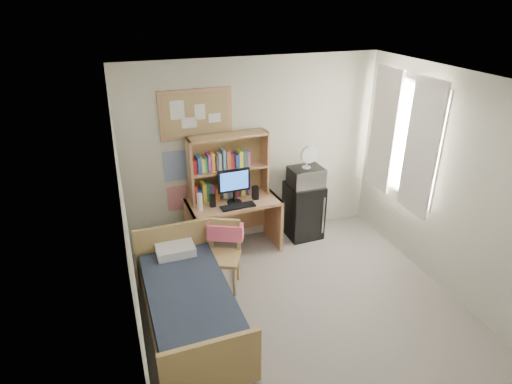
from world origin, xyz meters
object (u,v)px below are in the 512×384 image
object	(u,v)px
bulletin_board	(196,114)
microwave	(306,177)
speaker_left	(213,201)
desk	(234,226)
mini_fridge	(303,210)
monitor	(234,187)
speaker_right	(255,193)
desk_fan	(307,158)
bed	(190,309)
desk_chair	(223,257)

from	to	relation	value
bulletin_board	microwave	world-z (taller)	bulletin_board
bulletin_board	speaker_left	distance (m)	1.13
desk	mini_fridge	world-z (taller)	mini_fridge
monitor	speaker_right	xyz separation A→B (m)	(0.30, 0.01, -0.14)
monitor	desk_fan	xyz separation A→B (m)	(1.09, 0.11, 0.24)
monitor	speaker_left	xyz separation A→B (m)	(-0.30, -0.01, -0.15)
mini_fridge	desk_fan	size ratio (longest dim) A/B	2.73
desk	monitor	distance (m)	0.62
bulletin_board	bed	bearing A→B (deg)	-106.88
bulletin_board	desk_fan	bearing A→B (deg)	-10.33
desk	monitor	world-z (taller)	monitor
bulletin_board	microwave	xyz separation A→B (m)	(1.46, -0.27, -0.96)
bulletin_board	desk	bearing A→B (deg)	-40.06
bulletin_board	desk	xyz separation A→B (m)	(0.37, -0.31, -1.53)
mini_fridge	desk_fan	bearing A→B (deg)	-90.00
speaker_left	desk_fan	bearing A→B (deg)	2.22
mini_fridge	speaker_right	distance (m)	0.92
bulletin_board	monitor	world-z (taller)	bulletin_board
bed	monitor	bearing A→B (deg)	54.11
desk	microwave	world-z (taller)	microwave
bulletin_board	speaker_right	xyz separation A→B (m)	(0.68, -0.36, -1.05)
monitor	speaker_right	world-z (taller)	monitor
desk_chair	speaker_right	xyz separation A→B (m)	(0.66, 0.73, 0.43)
desk_chair	mini_fridge	bearing A→B (deg)	55.06
mini_fridge	monitor	xyz separation A→B (m)	(-1.09, -0.13, 0.59)
desk	mini_fridge	size ratio (longest dim) A/B	1.50
speaker_right	speaker_left	bearing A→B (deg)	-180.00
desk_chair	bulletin_board	bearing A→B (deg)	115.93
desk_chair	speaker_right	distance (m)	1.07
microwave	desk_fan	bearing A→B (deg)	0.00
mini_fridge	microwave	size ratio (longest dim) A/B	1.79
desk_fan	desk	bearing A→B (deg)	-179.38
bulletin_board	speaker_right	bearing A→B (deg)	-27.99
speaker_left	microwave	xyz separation A→B (m)	(1.39, 0.12, 0.10)
bed	speaker_right	size ratio (longest dim) A/B	9.50
bed	microwave	world-z (taller)	microwave
mini_fridge	desk_chair	bearing A→B (deg)	-151.76
bed	speaker_left	distance (m)	1.52
bulletin_board	speaker_right	size ratio (longest dim) A/B	5.04
microwave	desk_fan	world-z (taller)	desk_fan
desk	desk_chair	distance (m)	0.85
mini_fridge	monitor	size ratio (longest dim) A/B	1.78
mini_fridge	speaker_left	bearing A→B (deg)	-176.02
bulletin_board	desk	world-z (taller)	bulletin_board
desk_fan	monitor	bearing A→B (deg)	-176.23
bulletin_board	microwave	distance (m)	1.77
monitor	speaker_left	bearing A→B (deg)	-180.00
bulletin_board	monitor	size ratio (longest dim) A/B	2.02
bulletin_board	bed	size ratio (longest dim) A/B	0.53
monitor	microwave	size ratio (longest dim) A/B	1.01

